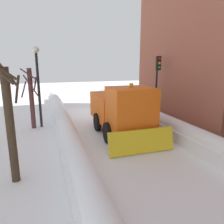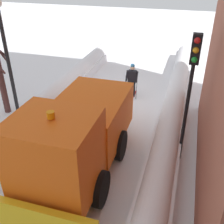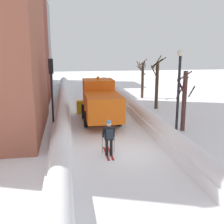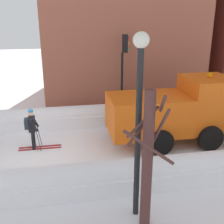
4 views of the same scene
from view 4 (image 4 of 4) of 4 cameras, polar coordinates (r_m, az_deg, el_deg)
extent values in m
cube|color=white|center=(17.07, 21.87, 0.27)|extent=(1.10, 36.00, 0.63)
cylinder|color=white|center=(16.98, 22.00, 1.27)|extent=(0.90, 34.20, 0.90)
cube|color=orange|center=(12.16, 7.38, -0.37)|extent=(2.30, 3.40, 1.60)
cube|color=orange|center=(13.11, 18.76, 1.81)|extent=(2.20, 2.00, 2.30)
cylinder|color=orange|center=(12.81, 19.37, 7.23)|extent=(0.20, 0.20, 0.18)
cylinder|color=black|center=(14.31, 15.03, -1.48)|extent=(0.25, 1.10, 1.10)
cylinder|color=black|center=(12.44, 19.48, -5.11)|extent=(0.25, 1.10, 1.10)
cylinder|color=black|center=(13.54, 6.57, -2.12)|extent=(0.25, 1.10, 1.10)
cylinder|color=black|center=(11.54, 9.88, -6.17)|extent=(0.25, 1.10, 1.10)
cylinder|color=black|center=(12.51, -15.73, -5.26)|extent=(0.14, 0.14, 0.82)
cylinder|color=black|center=(12.31, -15.81, -5.68)|extent=(0.14, 0.14, 0.82)
cube|color=black|center=(12.14, -16.07, -2.37)|extent=(0.42, 0.26, 0.62)
cube|color=#262D38|center=(12.15, -17.07, -2.29)|extent=(0.32, 0.16, 0.44)
sphere|color=tan|center=(11.98, -16.28, -0.28)|extent=(0.24, 0.24, 0.24)
sphere|color=teal|center=(11.95, -16.32, 0.17)|extent=(0.22, 0.22, 0.22)
cylinder|color=black|center=(12.36, -15.53, -1.78)|extent=(0.09, 0.33, 0.56)
cylinder|color=black|center=(11.88, -15.71, -2.66)|extent=(0.09, 0.33, 0.56)
cube|color=maroon|center=(12.65, -14.44, -6.84)|extent=(0.09, 1.80, 0.03)
cube|color=maroon|center=(12.45, -14.50, -7.27)|extent=(0.09, 1.80, 0.03)
cylinder|color=#262628|center=(12.59, -14.75, -4.07)|extent=(0.02, 0.19, 1.19)
cylinder|color=#262628|center=(12.04, -14.92, -5.18)|extent=(0.02, 0.19, 1.19)
cylinder|color=black|center=(14.91, 2.02, 5.10)|extent=(0.12, 0.12, 3.64)
cube|color=black|center=(14.56, 2.68, 13.82)|extent=(0.28, 0.24, 0.90)
sphere|color=red|center=(14.56, 3.21, 14.92)|extent=(0.18, 0.18, 0.18)
sphere|color=gold|center=(14.59, 3.19, 13.82)|extent=(0.18, 0.18, 0.18)
sphere|color=green|center=(14.61, 3.17, 12.73)|extent=(0.18, 0.18, 0.18)
cylinder|color=black|center=(7.39, 5.32, -5.51)|extent=(0.16, 0.16, 4.70)
sphere|color=silver|center=(6.74, 5.99, 14.44)|extent=(0.40, 0.40, 0.40)
cylinder|color=#4F2E2B|center=(7.23, 7.21, -10.22)|extent=(0.28, 0.28, 3.79)
cylinder|color=#4F2E2B|center=(7.06, 6.12, -3.10)|extent=(0.31, 0.86, 0.96)
cylinder|color=#4F2E2B|center=(6.56, 7.56, -7.22)|extent=(0.32, 1.22, 0.93)
cylinder|color=#4F2E2B|center=(6.99, 9.48, -3.82)|extent=(0.84, 0.24, 1.40)
cylinder|color=#4F2E2B|center=(7.03, 6.32, -2.01)|extent=(0.24, 0.89, 0.79)
cylinder|color=#4F2E2B|center=(6.64, 10.35, 1.63)|extent=(0.88, 0.30, 0.68)
camera|label=1|loc=(17.43, 57.02, 6.11)|focal=33.95mm
camera|label=2|loc=(18.02, 30.46, 19.58)|focal=43.07mm
camera|label=3|loc=(19.00, -57.71, 9.64)|focal=43.39mm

